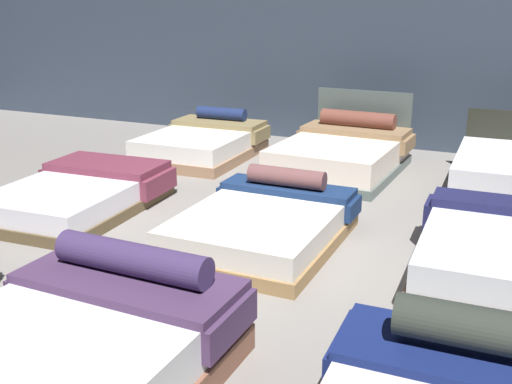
{
  "coord_description": "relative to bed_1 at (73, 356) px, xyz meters",
  "views": [
    {
      "loc": [
        2.33,
        -5.13,
        2.36
      ],
      "look_at": [
        -0.25,
        0.55,
        0.38
      ],
      "focal_mm": 42.12,
      "sensor_mm": 36.0,
      "label": 1
    }
  ],
  "objects": [
    {
      "name": "ground_plane",
      "position": [
        0.04,
        2.66,
        -0.28
      ],
      "size": [
        18.0,
        18.0,
        0.02
      ],
      "primitive_type": "cube",
      "color": "gray"
    },
    {
      "name": "showroom_back_wall",
      "position": [
        0.04,
        7.58,
        1.48
      ],
      "size": [
        18.0,
        0.06,
        3.5
      ],
      "primitive_type": "cube",
      "color": "#333D4C",
      "rests_on": "ground_plane"
    },
    {
      "name": "bed_1",
      "position": [
        0.0,
        0.0,
        0.0
      ],
      "size": [
        1.67,
        2.04,
        0.77
      ],
      "rotation": [
        0.0,
        0.0,
        -0.01
      ],
      "color": "brown",
      "rests_on": "ground_plane"
    },
    {
      "name": "bed_3",
      "position": [
        -2.31,
        2.8,
        -0.07
      ],
      "size": [
        1.61,
        2.18,
        0.44
      ],
      "rotation": [
        0.0,
        0.0,
        0.06
      ],
      "color": "brown",
      "rests_on": "ground_plane"
    },
    {
      "name": "bed_4",
      "position": [
        0.07,
        2.77,
        -0.07
      ],
      "size": [
        1.57,
        1.98,
        0.64
      ],
      "rotation": [
        0.0,
        0.0,
        0.0
      ],
      "color": "olive",
      "rests_on": "ground_plane"
    },
    {
      "name": "bed_5",
      "position": [
        2.37,
        2.79,
        -0.03
      ],
      "size": [
        1.57,
        1.97,
        0.55
      ],
      "rotation": [
        0.0,
        0.0,
        0.03
      ],
      "color": "brown",
      "rests_on": "ground_plane"
    },
    {
      "name": "bed_6",
      "position": [
        -2.24,
        5.62,
        -0.04
      ],
      "size": [
        1.59,
        2.07,
        0.69
      ],
      "rotation": [
        0.0,
        0.0,
        0.03
      ],
      "color": "#926C50",
      "rests_on": "ground_plane"
    },
    {
      "name": "bed_7",
      "position": [
        0.02,
        5.72,
        0.0
      ],
      "size": [
        1.73,
        2.22,
        1.06
      ],
      "rotation": [
        0.0,
        0.0,
        -0.04
      ],
      "color": "#4C5A56",
      "rests_on": "ground_plane"
    }
  ]
}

